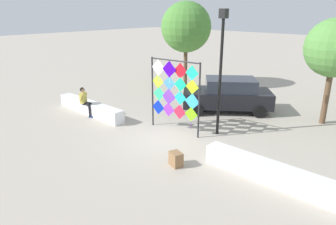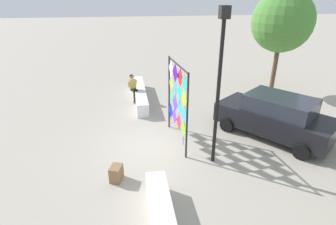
# 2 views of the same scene
# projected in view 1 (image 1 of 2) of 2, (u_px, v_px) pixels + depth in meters

# --- Properties ---
(ground) EXTENTS (120.00, 120.00, 0.00)m
(ground) POSITION_uv_depth(u_px,v_px,m) (164.00, 138.00, 12.73)
(ground) COLOR #ADA393
(plaza_ledge_left) EXTENTS (4.76, 0.57, 0.64)m
(plaza_ledge_left) POSITION_uv_depth(u_px,v_px,m) (90.00, 108.00, 15.57)
(plaza_ledge_left) COLOR white
(plaza_ledge_left) RESTS_ON ground
(plaza_ledge_right) EXTENTS (4.76, 0.57, 0.64)m
(plaza_ledge_right) POSITION_uv_depth(u_px,v_px,m) (275.00, 175.00, 9.28)
(plaza_ledge_right) COLOR white
(plaza_ledge_right) RESTS_ON ground
(kite_display_rack) EXTENTS (2.51, 0.29, 3.16)m
(kite_display_rack) POSITION_uv_depth(u_px,v_px,m) (174.00, 90.00, 12.89)
(kite_display_rack) COLOR #232328
(kite_display_rack) RESTS_ON ground
(seated_vendor) EXTENTS (0.71, 0.62, 1.49)m
(seated_vendor) POSITION_uv_depth(u_px,v_px,m) (85.00, 100.00, 15.02)
(seated_vendor) COLOR black
(seated_vendor) RESTS_ON ground
(parked_car) EXTENTS (4.73, 4.28, 1.75)m
(parked_car) POSITION_uv_depth(u_px,v_px,m) (228.00, 95.00, 15.86)
(parked_car) COLOR black
(parked_car) RESTS_ON ground
(cardboard_box_large) EXTENTS (0.54, 0.46, 0.50)m
(cardboard_box_large) POSITION_uv_depth(u_px,v_px,m) (176.00, 159.00, 10.40)
(cardboard_box_large) COLOR olive
(cardboard_box_large) RESTS_ON ground
(lamp_post) EXTENTS (0.28, 0.28, 5.13)m
(lamp_post) POSITION_uv_depth(u_px,v_px,m) (221.00, 61.00, 12.16)
(lamp_post) COLOR black
(lamp_post) RESTS_ON ground
(tree_far_right) EXTENTS (3.54, 3.33, 5.65)m
(tree_far_right) POSITION_uv_depth(u_px,v_px,m) (186.00, 27.00, 20.08)
(tree_far_right) COLOR brown
(tree_far_right) RESTS_ON ground
(tree_broadleaf) EXTENTS (2.75, 2.58, 4.80)m
(tree_broadleaf) POSITION_uv_depth(u_px,v_px,m) (336.00, 48.00, 13.24)
(tree_broadleaf) COLOR brown
(tree_broadleaf) RESTS_ON ground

